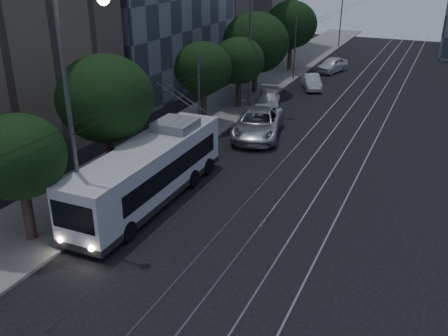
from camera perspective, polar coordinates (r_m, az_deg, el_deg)
The scene contains 18 objects.
ground at distance 21.66m, azimuth -2.24°, elevation -8.36°, with size 120.00×120.00×0.00m, color black.
sidewalk at distance 41.30m, azimuth 0.82°, elevation 7.50°, with size 5.00×90.00×0.15m, color slate.
tram_rails at distance 38.60m, azimuth 14.62°, elevation 5.49°, with size 4.52×90.00×0.02m.
overhead_wires at distance 39.58m, azimuth 4.27°, elevation 11.80°, with size 2.23×90.00×6.00m.
trolleybus at distance 24.60m, azimuth -8.39°, elevation -0.40°, with size 2.52×11.48×5.63m.
pickup_silver at distance 33.58m, azimuth 3.90°, elevation 5.12°, with size 2.93×6.36×1.77m, color #BABCC3.
car_white_a at distance 35.85m, azimuth 4.29°, elevation 5.99°, with size 1.65×4.10×1.40m, color silver.
car_white_b at distance 39.99m, azimuth 5.05°, elevation 7.73°, with size 1.81×4.45×1.29m, color #B9B9BD.
car_white_c at distance 46.40m, azimuth 9.97°, elevation 9.68°, with size 1.37×3.94×1.30m, color #B0B0B4.
car_white_d at distance 53.66m, azimuth 12.24°, elevation 11.45°, with size 1.76×4.37×1.49m, color silver.
tree_0 at distance 21.57m, azimuth -22.47°, elevation 1.15°, with size 3.85×3.85×5.63m.
tree_1 at distance 25.75m, azimuth -13.41°, elevation 7.71°, with size 4.87×4.87×6.91m.
tree_2 at distance 34.84m, azimuth -2.41°, elevation 11.32°, with size 3.97×3.97×5.92m.
tree_3 at distance 39.30m, azimuth 1.71°, elevation 12.14°, with size 3.99×3.99×5.53m.
tree_4 at distance 43.81m, azimuth 3.64°, elevation 14.10°, with size 5.69×5.69×6.91m.
tree_5 at distance 53.07m, azimuth 7.69°, elevation 15.94°, with size 5.23×5.23×7.04m.
streetlamp_near at distance 20.52m, azimuth -16.64°, elevation 7.93°, with size 2.51×0.44×10.43m.
streetlamp_far at distance 38.30m, azimuth 3.65°, elevation 15.43°, with size 2.45×0.44×10.16m.
Camera 1 is at (8.36, -16.41, 11.40)m, focal length 40.00 mm.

